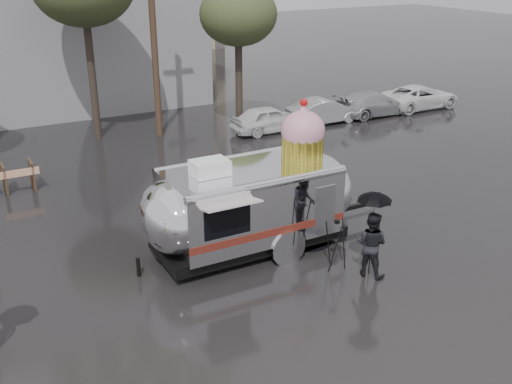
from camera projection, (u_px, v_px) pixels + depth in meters
ground at (266, 297)px, 14.30m from camera, size 120.00×120.00×0.00m
puddles at (248, 264)px, 15.75m from camera, size 9.93×8.13×0.01m
utility_pole at (153, 28)px, 25.03m from camera, size 1.60×0.28×9.00m
tree_right at (238, 16)px, 25.62m from camera, size 3.36×3.36×6.42m
parked_cars at (355, 104)px, 29.02m from camera, size 13.20×1.90×1.50m
airstream_trailer at (253, 200)px, 16.12m from camera, size 7.65×2.90×4.12m
person_right at (371, 244)px, 14.97m from camera, size 0.81×0.95×1.72m
umbrella_black at (374, 206)px, 14.57m from camera, size 1.06×1.06×2.28m
tripod at (336, 240)px, 15.32m from camera, size 0.54×0.56×1.37m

